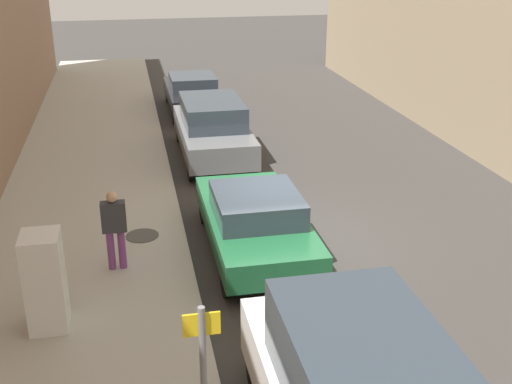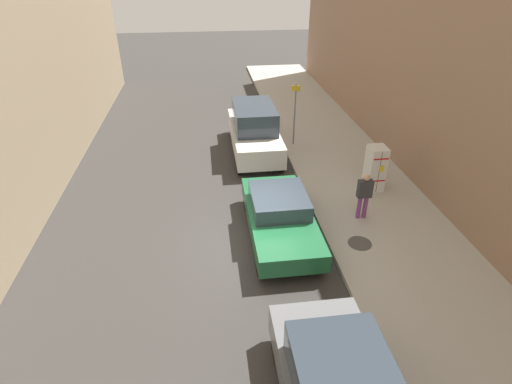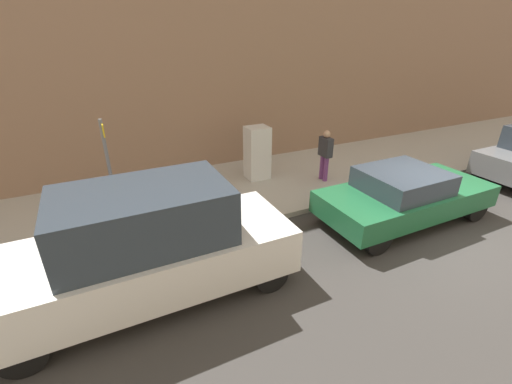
% 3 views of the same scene
% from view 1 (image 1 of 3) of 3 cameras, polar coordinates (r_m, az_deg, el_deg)
% --- Properties ---
extents(ground_plane, '(80.00, 80.00, 0.00)m').
position_cam_1_polar(ground_plane, '(13.76, 2.68, -4.45)').
color(ground_plane, '#383533').
extents(sidewalk_slab, '(4.21, 44.00, 0.14)m').
position_cam_1_polar(sidewalk_slab, '(13.42, -15.05, -5.62)').
color(sidewalk_slab, '#B2ADA0').
rests_on(sidewalk_slab, ground).
extents(discarded_refrigerator, '(0.60, 0.70, 1.65)m').
position_cam_1_polar(discarded_refrigerator, '(10.85, -18.25, -7.57)').
color(discarded_refrigerator, white).
rests_on(discarded_refrigerator, sidewalk_slab).
extents(manhole_cover, '(0.70, 0.70, 0.02)m').
position_cam_1_polar(manhole_cover, '(13.89, -10.08, -3.84)').
color(manhole_cover, '#47443F').
rests_on(manhole_cover, sidewalk_slab).
extents(pedestrian_walking_far, '(0.46, 0.22, 1.58)m').
position_cam_1_polar(pedestrian_walking_far, '(12.31, -12.48, -2.90)').
color(pedestrian_walking_far, '#7A3D7F').
rests_on(pedestrian_walking_far, sidewalk_slab).
extents(parked_sedan_green, '(1.89, 4.46, 1.39)m').
position_cam_1_polar(parked_sedan_green, '(13.01, -0.08, -2.53)').
color(parked_sedan_green, '#1E6038').
rests_on(parked_sedan_green, ground).
extents(parked_suv_gray, '(1.89, 4.72, 1.73)m').
position_cam_1_polar(parked_suv_gray, '(18.70, -3.87, 5.67)').
color(parked_suv_gray, slate).
rests_on(parked_suv_gray, ground).
extents(parked_sedan_dark, '(1.81, 4.41, 1.39)m').
position_cam_1_polar(parked_sedan_dark, '(23.92, -5.65, 8.79)').
color(parked_sedan_dark, black).
rests_on(parked_sedan_dark, ground).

